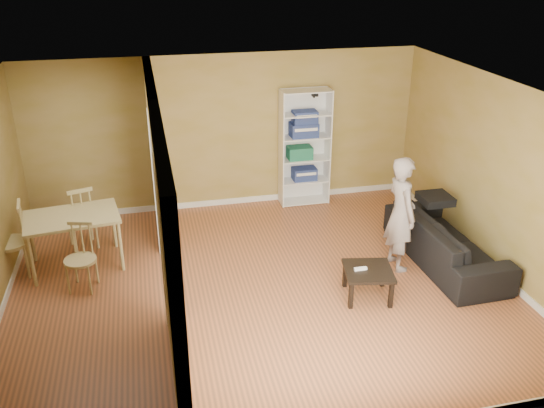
# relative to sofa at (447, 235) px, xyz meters

# --- Properties ---
(room_shell) EXTENTS (6.50, 6.50, 6.50)m
(room_shell) POSITION_rel_sofa_xyz_m (-2.70, -0.08, 0.87)
(room_shell) COLOR #B36339
(room_shell) RESTS_ON ground
(partition) EXTENTS (0.22, 5.50, 2.60)m
(partition) POSITION_rel_sofa_xyz_m (-3.90, -0.08, 0.87)
(partition) COLOR tan
(partition) RESTS_ON ground
(wall_speaker) EXTENTS (0.10, 0.10, 0.10)m
(wall_speaker) POSITION_rel_sofa_xyz_m (-1.20, 2.61, 1.47)
(wall_speaker) COLOR black
(wall_speaker) RESTS_ON room_shell
(sofa) EXTENTS (2.27, 1.02, 0.86)m
(sofa) POSITION_rel_sofa_xyz_m (0.00, 0.00, 0.00)
(sofa) COLOR #2A2B31
(sofa) RESTS_ON ground
(person) EXTENTS (0.72, 0.58, 1.91)m
(person) POSITION_rel_sofa_xyz_m (-0.72, 0.04, 0.53)
(person) COLOR slate
(person) RESTS_ON ground
(bookshelf) EXTENTS (0.84, 0.37, 2.00)m
(bookshelf) POSITION_rel_sofa_xyz_m (-1.39, 2.53, 0.57)
(bookshelf) COLOR white
(bookshelf) RESTS_ON ground
(paper_box_navy_a) EXTENTS (0.41, 0.27, 0.21)m
(paper_box_navy_a) POSITION_rel_sofa_xyz_m (-1.39, 2.48, 0.10)
(paper_box_navy_a) COLOR navy
(paper_box_navy_a) RESTS_ON bookshelf
(paper_box_teal) EXTENTS (0.41, 0.27, 0.21)m
(paper_box_teal) POSITION_rel_sofa_xyz_m (-1.48, 2.48, 0.49)
(paper_box_teal) COLOR #1A6B5C
(paper_box_teal) RESTS_ON bookshelf
(paper_box_navy_b) EXTENTS (0.46, 0.30, 0.23)m
(paper_box_navy_b) POSITION_rel_sofa_xyz_m (-1.41, 2.48, 0.89)
(paper_box_navy_b) COLOR navy
(paper_box_navy_b) RESTS_ON bookshelf
(paper_box_navy_c) EXTENTS (0.40, 0.26, 0.21)m
(paper_box_navy_c) POSITION_rel_sofa_xyz_m (-1.40, 2.48, 1.09)
(paper_box_navy_c) COLOR navy
(paper_box_navy_c) RESTS_ON bookshelf
(coffee_table) EXTENTS (0.60, 0.60, 0.40)m
(coffee_table) POSITION_rel_sofa_xyz_m (-1.41, -0.61, -0.09)
(coffee_table) COLOR black
(coffee_table) RESTS_ON ground
(game_controller) EXTENTS (0.17, 0.04, 0.03)m
(game_controller) POSITION_rel_sofa_xyz_m (-1.51, -0.60, -0.01)
(game_controller) COLOR white
(game_controller) RESTS_ON coffee_table
(dining_table) EXTENTS (1.25, 0.83, 0.78)m
(dining_table) POSITION_rel_sofa_xyz_m (-5.11, 1.05, 0.27)
(dining_table) COLOR #D3BB7E
(dining_table) RESTS_ON ground
(chair_left) EXTENTS (0.55, 0.55, 1.06)m
(chair_left) POSITION_rel_sofa_xyz_m (-5.92, 0.97, 0.10)
(chair_left) COLOR tan
(chair_left) RESTS_ON ground
(chair_near) EXTENTS (0.51, 0.51, 0.91)m
(chair_near) POSITION_rel_sofa_xyz_m (-4.99, 0.40, 0.03)
(chair_near) COLOR tan
(chair_near) RESTS_ON ground
(chair_far) EXTENTS (0.58, 0.58, 1.01)m
(chair_far) POSITION_rel_sofa_xyz_m (-5.06, 1.61, 0.07)
(chair_far) COLOR tan
(chair_far) RESTS_ON ground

